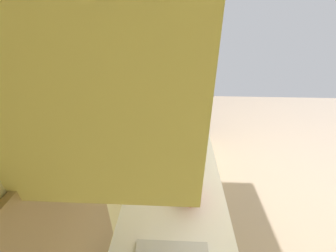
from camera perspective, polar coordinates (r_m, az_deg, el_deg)
The scene contains 9 objects.
ground_plane at distance 2.85m, azimuth 30.55°, elevation -16.59°, with size 6.18×6.18×0.00m, color gray.
wall_back at distance 1.82m, azimuth -9.19°, elevation 10.77°, with size 3.98×0.12×2.59m, color beige.
counter_run at distance 1.94m, azimuth 1.64°, elevation -17.39°, with size 3.10×0.62×0.91m.
upper_cabinets at distance 1.31m, azimuth -3.51°, elevation 30.49°, with size 2.14×0.35×0.62m.
window_back_wall at distance 0.73m, azimuth -25.40°, elevation -28.32°, with size 0.46×0.02×0.62m.
oven_range at distance 3.47m, azimuth 2.75°, elevation 6.10°, with size 0.62×0.67×1.09m.
microwave at distance 2.28m, azimuth 1.80°, elevation 8.68°, with size 0.52×0.35×0.28m.
bowl at distance 1.60m, azimuth 5.40°, elevation -6.08°, with size 0.18×0.18×0.06m.
kettle at distance 1.22m, azimuth 6.34°, elevation -17.15°, with size 0.18×0.14×0.18m.
Camera 1 is at (-1.68, 1.32, 1.89)m, focal length 21.49 mm.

